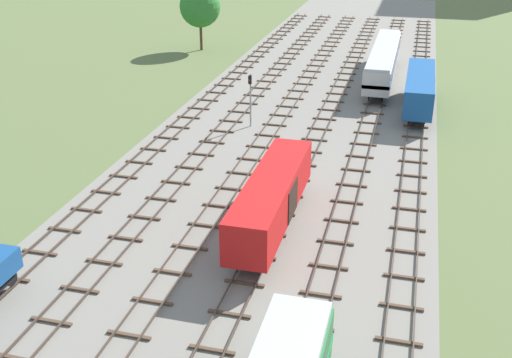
# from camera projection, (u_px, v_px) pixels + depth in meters

# --- Properties ---
(ground_plane) EXTENTS (480.00, 480.00, 0.00)m
(ground_plane) POSITION_uv_depth(u_px,v_px,m) (292.00, 136.00, 58.02)
(ground_plane) COLOR #5B6B3D
(ballast_bed) EXTENTS (26.39, 176.00, 0.01)m
(ballast_bed) POSITION_uv_depth(u_px,v_px,m) (292.00, 136.00, 58.02)
(ballast_bed) COLOR gray
(ballast_bed) RESTS_ON ground
(track_far_left) EXTENTS (2.40, 126.00, 0.29)m
(track_far_left) POSITION_uv_depth(u_px,v_px,m) (184.00, 121.00, 61.42)
(track_far_left) COLOR #47382D
(track_far_left) RESTS_ON ground
(track_left) EXTENTS (2.40, 126.00, 0.29)m
(track_left) POSITION_uv_depth(u_px,v_px,m) (227.00, 125.00, 60.39)
(track_left) COLOR #47382D
(track_left) RESTS_ON ground
(track_centre_left) EXTENTS (2.40, 126.00, 0.29)m
(track_centre_left) POSITION_uv_depth(u_px,v_px,m) (271.00, 129.00, 59.36)
(track_centre_left) COLOR #47382D
(track_centre_left) RESTS_ON ground
(track_centre) EXTENTS (2.40, 126.00, 0.29)m
(track_centre) POSITION_uv_depth(u_px,v_px,m) (317.00, 133.00, 58.33)
(track_centre) COLOR #47382D
(track_centre) RESTS_ON ground
(track_centre_right) EXTENTS (2.40, 126.00, 0.29)m
(track_centre_right) POSITION_uv_depth(u_px,v_px,m) (365.00, 138.00, 57.30)
(track_centre_right) COLOR #47382D
(track_centre_right) RESTS_ON ground
(track_right) EXTENTS (2.40, 126.00, 0.29)m
(track_right) POSITION_uv_depth(u_px,v_px,m) (415.00, 142.00, 56.27)
(track_right) COLOR #47382D
(track_right) RESTS_ON ground
(freight_boxcar_centre_mid) EXTENTS (2.87, 14.00, 3.60)m
(freight_boxcar_centre_mid) POSITION_uv_depth(u_px,v_px,m) (272.00, 197.00, 40.92)
(freight_boxcar_centre_mid) COLOR red
(freight_boxcar_centre_mid) RESTS_ON ground
(freight_boxcar_right_midfar) EXTENTS (2.87, 14.00, 3.60)m
(freight_boxcar_right_midfar) POSITION_uv_depth(u_px,v_px,m) (420.00, 88.00, 64.00)
(freight_boxcar_right_midfar) COLOR #194C8C
(freight_boxcar_right_midfar) RESTS_ON ground
(passenger_coach_centre_right_far) EXTENTS (2.96, 22.00, 3.80)m
(passenger_coach_centre_right_far) POSITION_uv_depth(u_px,v_px,m) (383.00, 59.00, 74.47)
(passenger_coach_centre_right_far) COLOR beige
(passenger_coach_centre_right_far) RESTS_ON ground
(signal_post_nearest) EXTENTS (0.28, 0.47, 5.21)m
(signal_post_nearest) POSITION_uv_depth(u_px,v_px,m) (250.00, 94.00, 59.14)
(signal_post_nearest) COLOR gray
(signal_post_nearest) RESTS_ON ground
(lineside_tree_0) EXTENTS (5.81, 5.81, 9.10)m
(lineside_tree_0) POSITION_uv_depth(u_px,v_px,m) (200.00, 7.00, 87.78)
(lineside_tree_0) COLOR #4C331E
(lineside_tree_0) RESTS_ON ground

